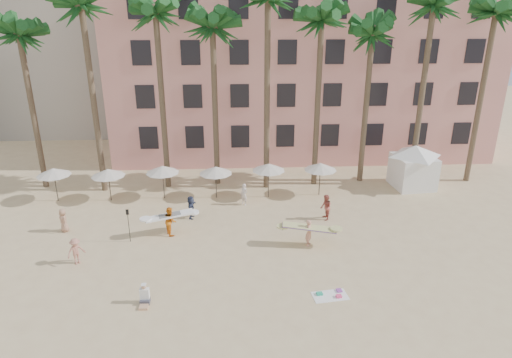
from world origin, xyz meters
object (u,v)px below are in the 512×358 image
object	(u,v)px
pink_hotel	(298,68)
carrier_yellow	(309,231)
carrier_white	(170,220)
cabana	(414,163)

from	to	relation	value
pink_hotel	carrier_yellow	world-z (taller)	pink_hotel
pink_hotel	carrier_white	world-z (taller)	pink_hotel
pink_hotel	carrier_yellow	xyz separation A→B (m)	(-2.08, -21.19, -7.02)
carrier_yellow	carrier_white	distance (m)	8.92
cabana	carrier_white	size ratio (longest dim) A/B	1.56
carrier_yellow	carrier_white	size ratio (longest dim) A/B	1.06
cabana	pink_hotel	bearing A→B (deg)	122.90
pink_hotel	cabana	size ratio (longest dim) A/B	7.09
carrier_white	carrier_yellow	bearing A→B (deg)	-12.27
cabana	carrier_white	xyz separation A→B (m)	(-18.62, -7.20, -1.06)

